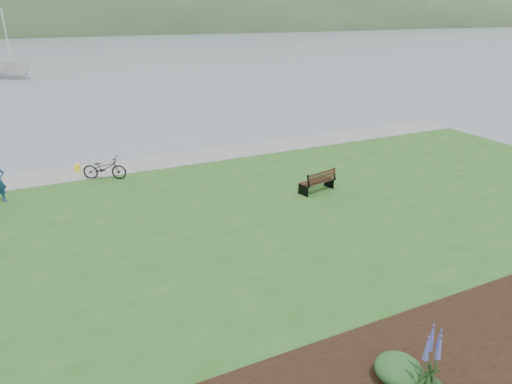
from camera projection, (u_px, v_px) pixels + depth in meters
ground at (243, 218)px, 17.39m from camera, size 600.00×600.00×0.00m
lawn at (266, 235)px, 15.65m from camera, size 34.00×20.00×0.40m
shoreline_path at (187, 158)px, 23.02m from camera, size 34.00×2.20×0.03m
far_hillside at (104, 32)px, 167.76m from camera, size 580.00×80.00×38.00m
park_bench at (318, 181)px, 18.64m from camera, size 1.64×0.94×0.96m
bicycle_a at (104, 168)px, 20.07m from camera, size 1.42×2.01×1.00m
sailboat at (15, 79)px, 52.99m from camera, size 13.16×13.17×24.32m
pannier at (78, 168)px, 21.13m from camera, size 0.29×0.36×0.33m
echium_4 at (432, 364)px, 8.59m from camera, size 0.62×0.62×1.82m
shrub_0 at (398, 369)px, 9.12m from camera, size 0.95×0.95×0.47m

